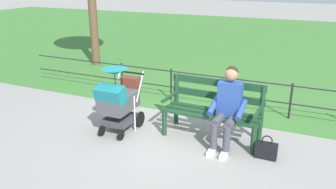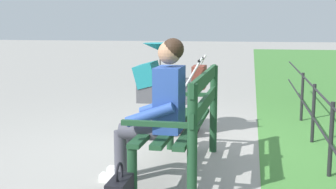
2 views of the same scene
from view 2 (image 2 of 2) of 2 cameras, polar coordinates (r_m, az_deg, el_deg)
ground_plane at (r=5.05m, az=2.26°, el=-7.08°), size 60.00×60.00×0.00m
park_bench at (r=4.20m, az=2.44°, el=-2.98°), size 1.61×0.64×0.96m
person_on_bench at (r=3.94m, az=-1.35°, el=-1.56°), size 0.54×0.74×1.28m
stroller at (r=5.75m, az=-0.28°, el=0.97°), size 0.52×0.90×1.15m
park_fence at (r=4.48m, az=19.72°, el=-4.11°), size 8.57×0.04×0.70m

